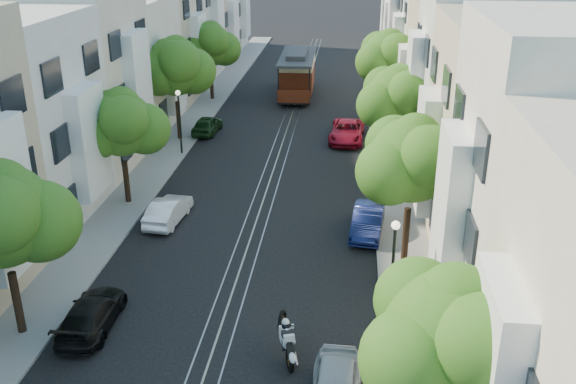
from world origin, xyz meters
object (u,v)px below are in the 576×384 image
(parked_car_e_mid, at_px, (368,221))
(parked_car_e_far, at_px, (347,131))
(sportbike_rider, at_px, (287,338))
(tree_e_b, at_px, (413,162))
(tree_w_d, at_px, (211,46))
(parked_car_w_mid, at_px, (168,210))
(lamp_west, at_px, (179,112))
(tree_e_a, at_px, (451,338))
(lamp_east, at_px, (393,257))
(cable_car, at_px, (297,71))
(tree_w_b, at_px, (122,125))
(parked_car_w_near, at_px, (91,314))
(tree_e_c, at_px, (397,99))
(tree_w_a, at_px, (2,218))
(tree_e_d, at_px, (389,57))
(parked_car_w_far, at_px, (207,125))
(tree_w_c, at_px, (176,68))

(parked_car_e_mid, height_order, parked_car_e_far, parked_car_e_far)
(sportbike_rider, bearing_deg, tree_e_b, 41.49)
(tree_w_d, bearing_deg, sportbike_rider, -74.15)
(parked_car_w_mid, bearing_deg, lamp_west, -73.74)
(lamp_west, height_order, sportbike_rider, lamp_west)
(lamp_west, bearing_deg, tree_e_a, -61.55)
(lamp_east, height_order, cable_car, lamp_east)
(tree_w_b, distance_m, parked_car_w_near, 12.20)
(tree_e_a, xyz_separation_m, tree_e_b, (0.00, 12.00, 0.34))
(parked_car_e_mid, bearing_deg, tree_w_d, 123.75)
(tree_e_c, bearing_deg, tree_e_a, -90.00)
(parked_car_e_far, bearing_deg, tree_w_a, -112.29)
(parked_car_w_mid, bearing_deg, tree_w_a, 80.19)
(sportbike_rider, relative_size, parked_car_e_far, 0.44)
(tree_e_d, xyz_separation_m, tree_w_a, (-14.40, -29.00, -0.13))
(tree_w_a, relative_size, lamp_west, 1.61)
(cable_car, distance_m, parked_car_e_mid, 27.40)
(tree_w_d, bearing_deg, parked_car_w_near, -85.92)
(tree_w_b, xyz_separation_m, parked_car_w_mid, (2.74, -2.03, -3.77))
(lamp_east, bearing_deg, tree_e_c, 86.56)
(tree_w_a, xyz_separation_m, lamp_east, (13.44, 2.02, -1.89))
(tree_e_c, height_order, parked_car_e_mid, tree_e_c)
(tree_w_d, relative_size, cable_car, 0.71)
(parked_car_w_near, bearing_deg, tree_w_a, 13.82)
(parked_car_w_near, bearing_deg, parked_car_w_far, -89.56)
(tree_e_d, bearing_deg, sportbike_rider, -98.87)
(tree_w_d, bearing_deg, lamp_east, -67.20)
(tree_e_a, relative_size, tree_e_c, 0.96)
(tree_e_c, bearing_deg, parked_car_e_mid, -101.22)
(tree_w_c, bearing_deg, tree_w_b, -90.00)
(parked_car_e_far, xyz_separation_m, parked_car_w_mid, (-8.80, -14.01, -0.05))
(tree_w_d, xyz_separation_m, parked_car_e_far, (11.54, -10.02, -3.92))
(tree_w_c, height_order, cable_car, tree_w_c)
(tree_e_a, height_order, tree_w_b, same)
(tree_w_d, xyz_separation_m, cable_car, (7.03, 2.39, -2.51))
(tree_e_d, bearing_deg, parked_car_e_far, -119.66)
(lamp_east, height_order, parked_car_w_near, lamp_east)
(tree_e_d, relative_size, sportbike_rider, 3.19)
(tree_e_d, height_order, tree_w_a, tree_e_d)
(lamp_east, bearing_deg, parked_car_w_mid, 143.41)
(tree_e_c, relative_size, tree_w_b, 1.04)
(tree_w_b, distance_m, tree_w_d, 22.00)
(sportbike_rider, bearing_deg, tree_w_a, 160.07)
(tree_e_a, distance_m, parked_car_w_far, 32.59)
(tree_e_b, distance_m, tree_e_c, 11.00)
(parked_car_e_far, height_order, parked_car_w_mid, parked_car_e_far)
(tree_e_b, xyz_separation_m, cable_car, (-7.37, 29.39, -2.64))
(tree_e_b, height_order, parked_car_w_near, tree_e_b)
(tree_e_d, height_order, tree_w_c, tree_w_c)
(tree_e_b, height_order, tree_w_b, tree_e_b)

